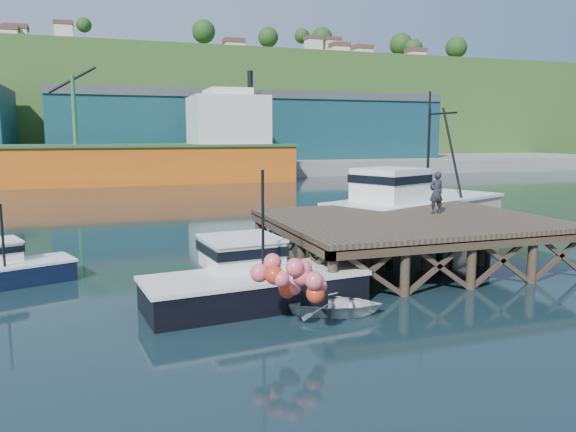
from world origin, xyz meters
name	(u,v)px	position (x,y,z in m)	size (l,w,h in m)	color
ground	(293,272)	(0.00, 0.00, 0.00)	(300.00, 300.00, 0.00)	black
wharf	(410,221)	(5.50, -0.19, 1.94)	(12.00, 10.00, 2.62)	brown
far_quay	(149,165)	(0.00, 70.00, 1.00)	(160.00, 40.00, 2.00)	gray
warehouse_mid	(150,130)	(0.00, 65.00, 6.50)	(28.00, 16.00, 9.00)	#17434C
warehouse_right	(334,130)	(30.00, 65.00, 6.50)	(30.00, 16.00, 9.00)	#17434C
cargo_ship	(90,156)	(-8.46, 48.00, 3.31)	(55.50, 10.00, 13.75)	orange
hillside	(134,109)	(0.00, 100.00, 11.00)	(220.00, 50.00, 22.00)	#2D511E
boat_navy	(1,268)	(-11.48, 1.74, 0.66)	(5.54, 3.76, 3.26)	black
boat_black	(252,279)	(-2.84, -3.74, 0.86)	(7.87, 6.58, 4.71)	black
trawler	(414,205)	(9.78, 6.50, 1.71)	(13.11, 9.06, 8.29)	#CEB885
dinghy	(336,305)	(-0.55, -5.80, 0.31)	(2.17, 3.03, 0.63)	silver
dockworker	(436,193)	(7.30, 0.51, 3.12)	(0.72, 0.47, 1.98)	#212129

